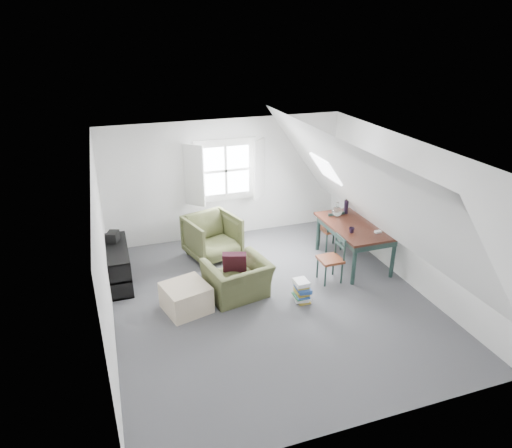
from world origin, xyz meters
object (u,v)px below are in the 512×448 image
object	(u,v)px
armchair_far	(213,256)
magazine_stack	(302,291)
dining_chair_far	(332,229)
media_shelf	(117,267)
ottoman	(186,298)
dining_table	(355,230)
armchair_near	(238,296)
dining_chair_near	(332,258)

from	to	relation	value
armchair_far	magazine_stack	size ratio (longest dim) A/B	2.46
armchair_far	dining_chair_far	bearing A→B (deg)	-26.66
media_shelf	magazine_stack	bearing A→B (deg)	-24.55
ottoman	dining_table	distance (m)	3.39
dining_table	magazine_stack	distance (m)	1.80
armchair_near	dining_chair_far	world-z (taller)	dining_chair_far
dining_chair_far	armchair_near	bearing A→B (deg)	24.93
dining_table	magazine_stack	xyz separation A→B (m)	(-1.46, -0.92, -0.50)
dining_chair_far	media_shelf	bearing A→B (deg)	-0.49
ottoman	dining_chair_far	distance (m)	3.42
armchair_near	dining_chair_near	xyz separation A→B (m)	(1.73, -0.03, 0.44)
ottoman	armchair_near	bearing A→B (deg)	7.84
dining_table	armchair_near	bearing A→B (deg)	-170.58
dining_table	ottoman	bearing A→B (deg)	-171.20
dining_chair_far	dining_chair_near	size ratio (longest dim) A/B	1.01
magazine_stack	dining_chair_near	bearing A→B (deg)	30.70
magazine_stack	dining_chair_far	bearing A→B (deg)	49.70
dining_chair_near	magazine_stack	size ratio (longest dim) A/B	2.20
armchair_far	dining_table	bearing A→B (deg)	-40.09
dining_table	media_shelf	distance (m)	4.36
armchair_far	dining_chair_far	world-z (taller)	dining_chair_far
dining_chair_far	dining_chair_near	world-z (taller)	dining_chair_far
dining_chair_far	dining_table	bearing A→B (deg)	99.97
ottoman	magazine_stack	bearing A→B (deg)	-11.13
dining_table	dining_chair_near	world-z (taller)	dining_chair_near
armchair_far	media_shelf	size ratio (longest dim) A/B	0.71
dining_table	dining_chair_near	xyz separation A→B (m)	(-0.69, -0.46, -0.25)
ottoman	media_shelf	bearing A→B (deg)	129.10
dining_chair_near	media_shelf	bearing A→B (deg)	-111.40
armchair_near	magazine_stack	xyz separation A→B (m)	(0.96, -0.49, 0.19)
ottoman	magazine_stack	xyz separation A→B (m)	(1.85, -0.36, -0.03)
armchair_near	dining_table	xyz separation A→B (m)	(2.42, 0.43, 0.69)
dining_chair_far	ottoman	bearing A→B (deg)	20.37
ottoman	dining_chair_far	size ratio (longest dim) A/B	0.78
dining_table	magazine_stack	bearing A→B (deg)	-148.54
armchair_far	dining_table	distance (m)	2.79
armchair_near	media_shelf	size ratio (longest dim) A/B	0.75
dining_table	media_shelf	world-z (taller)	dining_table
dining_chair_near	magazine_stack	distance (m)	0.93
armchair_far	dining_chair_near	world-z (taller)	dining_chair_near
armchair_far	dining_table	size ratio (longest dim) A/B	0.59
dining_table	dining_chair_far	size ratio (longest dim) A/B	1.87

